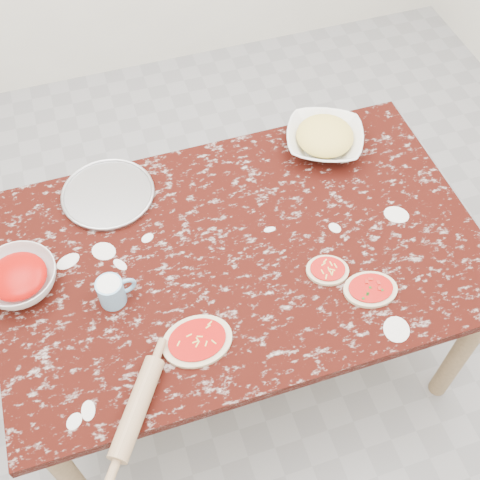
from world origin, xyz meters
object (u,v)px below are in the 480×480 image
Objects in this scene: worktable at (240,263)px; sauce_bowl at (19,279)px; rolling_pin at (137,408)px; pizza_tray at (108,194)px; cheese_bowl at (324,140)px; flour_mug at (112,291)px.

worktable is 0.72m from sauce_bowl.
sauce_bowl is 0.83× the size of rolling_pin.
pizza_tray is at bearing 85.12° from rolling_pin.
cheese_bowl reaches higher than rolling_pin.
sauce_bowl is at bearing -166.59° from cheese_bowl.
flour_mug is 0.42× the size of rolling_pin.
flour_mug is (-0.43, -0.06, 0.13)m from worktable.
sauce_bowl is at bearing 116.75° from rolling_pin.
flour_mug reaches higher than rolling_pin.
rolling_pin is (-0.44, -0.44, 0.11)m from worktable.
cheese_bowl is (0.82, -0.01, 0.03)m from pizza_tray.
cheese_bowl is at bearing 38.38° from worktable.
pizza_tray is 0.43m from flour_mug.
cheese_bowl reaches higher than worktable.
sauce_bowl reaches higher than pizza_tray.
worktable is 12.91× the size of flour_mug.
sauce_bowl reaches higher than cheese_bowl.
pizza_tray is 0.44m from sauce_bowl.
cheese_bowl is 1.19m from rolling_pin.
pizza_tray is at bearing 179.26° from cheese_bowl.
worktable is at bearing -44.23° from pizza_tray.
rolling_pin reaches higher than worktable.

